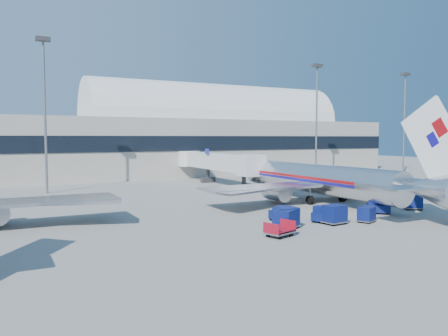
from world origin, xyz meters
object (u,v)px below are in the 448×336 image
barrier_mid (400,195)px  cart_open_red (280,231)px  cart_train_c (286,219)px  mast_east (317,104)px  airliner_main (322,179)px  cart_train_a (335,214)px  tug_left (281,214)px  cart_solo_near (366,214)px  mast_far_east (405,108)px  tug_right (377,207)px  barrier_far (417,194)px  cart_solo_far (413,202)px  cart_train_b (286,217)px  mast_west (44,92)px  tug_lead (322,214)px  jetbridge_near (213,162)px  barrier_near (382,197)px

barrier_mid → cart_open_red: 29.35m
cart_train_c → mast_east: bearing=18.8°
airliner_main → cart_train_a: airliner_main is taller
tug_left → cart_solo_near: bearing=-118.8°
airliner_main → barrier_mid: 11.84m
cart_train_a → cart_open_red: cart_train_a is taller
mast_far_east → tug_right: 58.91m
barrier_far → cart_solo_far: 11.51m
barrier_far → tug_right: size_ratio=1.14×
mast_east → cart_train_c: (-33.78, -37.06, -13.82)m
cart_train_b → mast_west: bearing=108.0°
tug_right → cart_train_c: (-13.48, -2.13, 0.24)m
tug_lead → cart_train_c: bearing=170.2°
barrier_mid → tug_left: tug_left is taller
jetbridge_near → cart_train_b: 38.97m
mast_east → tug_left: mast_east is taller
mast_east → barrier_mid: (-8.70, -28.00, -14.34)m
cart_train_b → cart_solo_far: cart_train_b is taller
tug_right → cart_open_red: bearing=-120.9°
tug_lead → cart_open_red: tug_lead is taller
airliner_main → mast_east: mast_east is taller
tug_lead → cart_train_c: (-5.23, -1.37, 0.24)m
airliner_main → tug_left: 14.86m
jetbridge_near → tug_left: 36.16m
mast_far_east → barrier_near: size_ratio=7.53×
jetbridge_near → cart_solo_near: size_ratio=13.23×
tug_lead → tug_left: size_ratio=1.09×
barrier_near → tug_left: bearing=-163.6°
cart_train_a → barrier_mid: bearing=18.7°
mast_west → mast_far_east: size_ratio=1.00×
cart_solo_far → cart_train_c: bearing=-139.2°
cart_train_a → cart_solo_far: size_ratio=0.94×
jetbridge_near → cart_open_red: size_ratio=10.06×
tug_left → cart_open_red: tug_left is taller
cart_train_b → cart_open_red: bearing=-140.3°
mast_west → cart_train_a: bearing=-59.7°
barrier_mid → mast_west: bearing=145.9°
jetbridge_near → tug_lead: size_ratio=10.00×
mast_east → tug_left: bearing=-133.4°
mast_west → mast_east: size_ratio=1.00×
tug_lead → tug_left: 3.95m
tug_right → tug_left: (-11.77, 1.04, 0.01)m
tug_right → tug_left: tug_left is taller
airliner_main → barrier_near: (8.00, -2.51, -2.48)m
barrier_near → tug_left: tug_left is taller
mast_west → tug_lead: (21.45, -35.70, -14.06)m
mast_east → tug_right: bearing=-120.2°
barrier_near → cart_solo_far: bearing=-110.8°
mast_west → mast_east: same height
barrier_far → cart_solo_near: bearing=-153.0°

